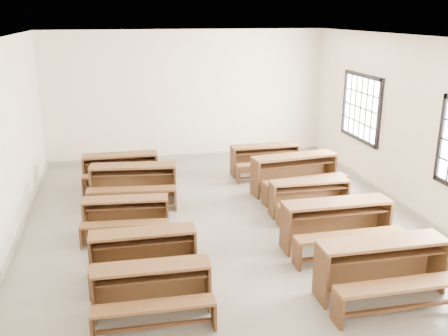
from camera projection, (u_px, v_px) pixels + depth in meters
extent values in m
plane|color=slate|center=(224.00, 221.00, 8.93)|extent=(8.50, 8.50, 0.00)
cube|color=white|center=(224.00, 39.00, 7.99)|extent=(7.00, 8.50, 0.05)
cube|color=silver|center=(188.00, 96.00, 12.40)|extent=(7.00, 0.05, 3.20)
cube|color=silver|center=(324.00, 240.00, 4.52)|extent=(7.00, 0.05, 3.20)
cube|color=silver|center=(6.00, 145.00, 7.75)|extent=(0.05, 8.50, 3.20)
cube|color=silver|center=(408.00, 125.00, 9.17)|extent=(0.05, 8.50, 3.20)
cube|color=#9B988D|center=(189.00, 156.00, 12.86)|extent=(7.00, 0.04, 0.10)
cube|color=#9B988D|center=(18.00, 237.00, 8.20)|extent=(0.04, 8.50, 0.10)
cube|color=#9B988D|center=(400.00, 203.00, 9.63)|extent=(0.04, 8.50, 0.10)
cube|color=black|center=(441.00, 138.00, 8.23)|extent=(0.06, 0.08, 1.46)
cube|color=white|center=(362.00, 108.00, 10.85)|extent=(0.02, 1.50, 1.30)
cube|color=black|center=(363.00, 76.00, 10.64)|extent=(0.06, 1.62, 0.08)
cube|color=black|center=(358.00, 138.00, 11.05)|extent=(0.06, 1.62, 0.08)
cube|color=black|center=(379.00, 115.00, 10.11)|extent=(0.06, 0.08, 1.46)
cube|color=black|center=(345.00, 102.00, 11.58)|extent=(0.06, 0.08, 1.46)
cube|color=brown|center=(151.00, 267.00, 6.04)|extent=(1.44, 0.40, 0.04)
cube|color=brown|center=(151.00, 283.00, 6.29)|extent=(1.44, 0.07, 0.61)
cube|color=#4A2F19|center=(94.00, 296.00, 6.01)|extent=(0.05, 0.36, 0.61)
cube|color=#4A2F19|center=(208.00, 284.00, 6.27)|extent=(0.05, 0.36, 0.61)
cube|color=#4A2F19|center=(151.00, 276.00, 6.07)|extent=(1.33, 0.30, 0.02)
cube|color=brown|center=(154.00, 306.00, 5.71)|extent=(1.44, 0.29, 0.04)
cube|color=#4A2F19|center=(92.00, 327.00, 5.64)|extent=(0.04, 0.25, 0.34)
cube|color=#4A2F19|center=(214.00, 313.00, 5.90)|extent=(0.04, 0.25, 0.34)
cube|color=#4A2F19|center=(155.00, 326.00, 5.79)|extent=(1.33, 0.08, 0.04)
cube|color=brown|center=(142.00, 232.00, 6.95)|extent=(1.48, 0.38, 0.04)
cube|color=brown|center=(143.00, 249.00, 7.20)|extent=(1.48, 0.04, 0.63)
cube|color=#4A2F19|center=(91.00, 259.00, 6.90)|extent=(0.04, 0.37, 0.63)
cube|color=#4A2F19|center=(194.00, 249.00, 7.19)|extent=(0.04, 0.37, 0.63)
cube|color=#4A2F19|center=(143.00, 241.00, 6.97)|extent=(1.37, 0.28, 0.02)
cube|color=brown|center=(145.00, 265.00, 6.61)|extent=(1.48, 0.27, 0.04)
cube|color=#4A2F19|center=(90.00, 284.00, 6.52)|extent=(0.04, 0.26, 0.35)
cube|color=#4A2F19|center=(199.00, 273.00, 6.81)|extent=(0.04, 0.26, 0.35)
cube|color=#4A2F19|center=(146.00, 284.00, 6.69)|extent=(1.37, 0.05, 0.04)
cube|color=brown|center=(125.00, 199.00, 8.28)|extent=(1.43, 0.49, 0.04)
cube|color=brown|center=(127.00, 213.00, 8.52)|extent=(1.40, 0.17, 0.60)
cube|color=#4A2F19|center=(85.00, 219.00, 8.29)|extent=(0.07, 0.35, 0.60)
cube|color=#4A2F19|center=(168.00, 215.00, 8.45)|extent=(0.07, 0.35, 0.60)
cube|color=#4A2F19|center=(126.00, 206.00, 8.30)|extent=(1.32, 0.39, 0.02)
cube|color=brown|center=(125.00, 224.00, 7.95)|extent=(1.42, 0.38, 0.04)
cube|color=#4A2F19|center=(82.00, 237.00, 7.92)|extent=(0.06, 0.25, 0.33)
cube|color=#4A2F19|center=(168.00, 232.00, 8.08)|extent=(0.06, 0.25, 0.33)
cube|color=#4A2F19|center=(126.00, 239.00, 8.03)|extent=(1.30, 0.17, 0.04)
cube|color=brown|center=(133.00, 166.00, 9.70)|extent=(1.70, 0.61, 0.04)
cube|color=brown|center=(135.00, 181.00, 9.99)|extent=(1.65, 0.24, 0.71)
cube|color=#4A2F19|center=(92.00, 185.00, 9.74)|extent=(0.09, 0.42, 0.71)
cube|color=#4A2F19|center=(175.00, 183.00, 9.89)|extent=(0.09, 0.42, 0.71)
cube|color=#4A2F19|center=(133.00, 173.00, 9.72)|extent=(1.56, 0.49, 0.02)
cube|color=brown|center=(132.00, 190.00, 9.31)|extent=(1.68, 0.48, 0.04)
cube|color=#4A2F19|center=(89.00, 202.00, 9.30)|extent=(0.08, 0.29, 0.39)
cube|color=#4A2F19|center=(176.00, 199.00, 9.45)|extent=(0.08, 0.29, 0.39)
cube|color=#4A2F19|center=(133.00, 205.00, 9.40)|extent=(1.53, 0.23, 0.04)
cube|color=brown|center=(120.00, 155.00, 10.60)|extent=(1.57, 0.41, 0.04)
cube|color=brown|center=(121.00, 168.00, 10.87)|extent=(1.57, 0.05, 0.67)
cube|color=#4A2F19|center=(84.00, 173.00, 10.55)|extent=(0.04, 0.39, 0.67)
cube|color=#4A2F19|center=(157.00, 168.00, 10.85)|extent=(0.04, 0.39, 0.67)
cube|color=#4A2F19|center=(120.00, 161.00, 10.62)|extent=(1.45, 0.31, 0.02)
cube|color=brown|center=(121.00, 175.00, 10.24)|extent=(1.57, 0.29, 0.04)
cube|color=#4A2F19|center=(83.00, 187.00, 10.15)|extent=(0.04, 0.28, 0.37)
cube|color=#4A2F19|center=(159.00, 182.00, 10.45)|extent=(0.04, 0.28, 0.37)
cube|color=#4A2F19|center=(122.00, 188.00, 10.32)|extent=(1.45, 0.06, 0.04)
cube|color=brown|center=(383.00, 242.00, 6.41)|extent=(1.71, 0.43, 0.04)
cube|color=brown|center=(373.00, 262.00, 6.71)|extent=(1.71, 0.05, 0.73)
cube|color=#4A2F19|center=(321.00, 276.00, 6.36)|extent=(0.04, 0.43, 0.73)
cube|color=#4A2F19|center=(437.00, 262.00, 6.70)|extent=(0.04, 0.43, 0.73)
cube|color=#4A2F19|center=(383.00, 253.00, 6.44)|extent=(1.58, 0.33, 0.02)
cube|color=brown|center=(403.00, 285.00, 6.02)|extent=(1.71, 0.31, 0.04)
cube|color=#4A2F19|center=(337.00, 309.00, 5.92)|extent=(0.04, 0.30, 0.41)
cube|color=#4A2F19|center=(400.00, 308.00, 6.12)|extent=(1.58, 0.06, 0.04)
cube|color=brown|center=(337.00, 202.00, 7.76)|extent=(1.71, 0.43, 0.04)
cube|color=brown|center=(331.00, 220.00, 8.05)|extent=(1.71, 0.04, 0.73)
cube|color=#4A2F19|center=(285.00, 230.00, 7.70)|extent=(0.04, 0.43, 0.73)
cube|color=#4A2F19|center=(384.00, 221.00, 8.04)|extent=(0.04, 0.43, 0.73)
cube|color=#4A2F19|center=(337.00, 212.00, 7.78)|extent=(1.59, 0.32, 0.02)
cube|color=brown|center=(351.00, 235.00, 7.36)|extent=(1.71, 0.30, 0.04)
cube|color=#4A2F19|center=(297.00, 255.00, 7.26)|extent=(0.04, 0.30, 0.41)
cube|color=#4A2F19|center=(400.00, 244.00, 7.60)|extent=(0.04, 0.30, 0.41)
cube|color=#4A2F19|center=(349.00, 255.00, 7.46)|extent=(1.58, 0.05, 0.04)
cube|color=brown|center=(310.00, 181.00, 9.09)|extent=(1.46, 0.38, 0.04)
cube|color=brown|center=(306.00, 195.00, 9.34)|extent=(1.45, 0.06, 0.62)
cube|color=#4A2F19|center=(272.00, 201.00, 9.05)|extent=(0.04, 0.36, 0.62)
cube|color=#4A2F19|center=(345.00, 195.00, 9.32)|extent=(0.04, 0.36, 0.62)
cube|color=#4A2F19|center=(310.00, 188.00, 9.11)|extent=(1.35, 0.29, 0.02)
cube|color=brown|center=(318.00, 204.00, 8.75)|extent=(1.45, 0.28, 0.04)
cube|color=#4A2F19|center=(279.00, 217.00, 8.68)|extent=(0.04, 0.25, 0.34)
cube|color=#4A2F19|center=(355.00, 211.00, 8.95)|extent=(0.04, 0.25, 0.34)
cube|color=#4A2F19|center=(317.00, 218.00, 8.83)|extent=(1.34, 0.07, 0.04)
cube|color=brown|center=(294.00, 156.00, 10.19)|extent=(1.80, 0.63, 0.04)
cube|color=brown|center=(289.00, 172.00, 10.48)|extent=(1.76, 0.23, 0.75)
cube|color=#4A2F19|center=(255.00, 179.00, 10.04)|extent=(0.09, 0.44, 0.75)
cube|color=#4A2F19|center=(330.00, 171.00, 10.57)|extent=(0.09, 0.44, 0.75)
cube|color=#4A2F19|center=(295.00, 164.00, 10.21)|extent=(1.66, 0.51, 0.02)
cube|color=brown|center=(306.00, 179.00, 9.80)|extent=(1.78, 0.50, 0.04)
cube|color=#4A2F19|center=(265.00, 195.00, 9.60)|extent=(0.08, 0.31, 0.42)
cube|color=#4A2F19|center=(343.00, 186.00, 10.13)|extent=(0.08, 0.31, 0.42)
cube|color=#4A2F19|center=(305.00, 195.00, 9.90)|extent=(1.63, 0.23, 0.04)
cube|color=brown|center=(265.00, 146.00, 11.36)|extent=(1.55, 0.40, 0.04)
cube|color=brown|center=(262.00, 158.00, 11.63)|extent=(1.55, 0.06, 0.66)
cube|color=#4A2F19|center=(233.00, 162.00, 11.30)|extent=(0.04, 0.39, 0.66)
cube|color=#4A2F19|center=(295.00, 158.00, 11.63)|extent=(0.04, 0.39, 0.66)
cube|color=#4A2F19|center=(265.00, 152.00, 11.39)|extent=(1.43, 0.31, 0.02)
cube|color=brown|center=(271.00, 164.00, 11.01)|extent=(1.55, 0.29, 0.04)
cube|color=#4A2F19|center=(238.00, 175.00, 10.91)|extent=(0.04, 0.27, 0.37)
cube|color=#4A2F19|center=(303.00, 170.00, 11.23)|extent=(0.04, 0.27, 0.37)
cube|color=#4A2F19|center=(271.00, 176.00, 11.10)|extent=(1.43, 0.07, 0.04)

